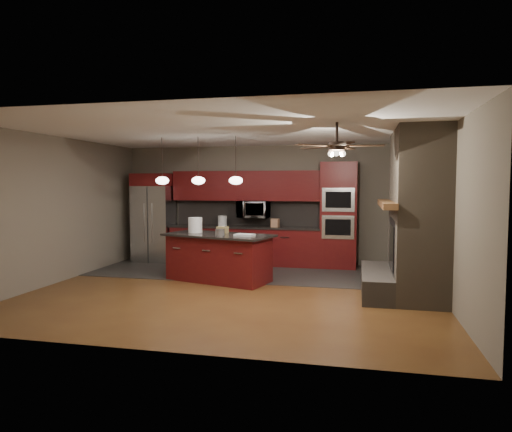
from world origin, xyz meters
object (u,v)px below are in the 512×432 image
(paint_can, at_px, (220,232))
(cardboard_box, at_px, (222,230))
(paint_tray, at_px, (245,235))
(counter_bucket, at_px, (222,221))
(white_bucket, at_px, (195,225))
(kitchen_island, at_px, (219,257))
(counter_box, at_px, (275,223))
(refrigerator, at_px, (154,218))
(microwave, at_px, (254,209))
(oven_tower, at_px, (339,215))

(paint_can, relative_size, cardboard_box, 0.85)
(paint_tray, relative_size, counter_bucket, 1.46)
(counter_bucket, bearing_deg, paint_can, -74.34)
(white_bucket, distance_m, counter_bucket, 1.76)
(kitchen_island, xyz_separation_m, paint_tray, (0.57, -0.19, 0.47))
(paint_can, bearing_deg, counter_bucket, 105.66)
(white_bucket, bearing_deg, paint_can, -30.11)
(paint_tray, xyz_separation_m, counter_box, (0.21, 2.07, 0.06))
(refrigerator, distance_m, paint_tray, 3.46)
(refrigerator, bearing_deg, counter_bucket, 2.71)
(counter_bucket, relative_size, counter_box, 1.26)
(microwave, bearing_deg, counter_box, -10.58)
(microwave, bearing_deg, cardboard_box, -97.09)
(paint_can, height_order, paint_tray, paint_can)
(refrigerator, xyz_separation_m, counter_bucket, (1.71, 0.08, -0.05))
(oven_tower, distance_m, kitchen_island, 3.03)
(kitchen_island, relative_size, paint_can, 13.21)
(white_bucket, xyz_separation_m, paint_can, (0.63, -0.37, -0.09))
(microwave, height_order, paint_tray, microwave)
(microwave, relative_size, paint_tray, 2.07)
(oven_tower, xyz_separation_m, microwave, (-1.98, 0.06, 0.11))
(microwave, bearing_deg, paint_tray, -81.46)
(white_bucket, relative_size, paint_tray, 0.86)
(paint_tray, relative_size, cardboard_box, 1.73)
(white_bucket, relative_size, paint_can, 1.73)
(paint_can, relative_size, paint_tray, 0.49)
(oven_tower, bearing_deg, paint_can, -135.10)
(kitchen_island, bearing_deg, paint_tray, -2.19)
(counter_bucket, bearing_deg, cardboard_box, -73.16)
(microwave, distance_m, cardboard_box, 1.83)
(paint_tray, distance_m, counter_bucket, 2.38)
(oven_tower, xyz_separation_m, refrigerator, (-4.44, -0.07, -0.12))
(refrigerator, xyz_separation_m, kitchen_island, (2.22, -1.85, -0.61))
(cardboard_box, bearing_deg, counter_bucket, 122.78)
(white_bucket, bearing_deg, kitchen_island, -17.56)
(refrigerator, relative_size, cardboard_box, 10.51)
(microwave, height_order, counter_bucket, microwave)
(refrigerator, relative_size, white_bucket, 7.10)
(kitchen_island, distance_m, paint_tray, 0.77)
(white_bucket, xyz_separation_m, cardboard_box, (0.56, 0.02, -0.09))
(refrigerator, relative_size, counter_bucket, 8.86)
(counter_bucket, bearing_deg, paint_tray, -63.12)
(refrigerator, distance_m, counter_bucket, 1.72)
(counter_bucket, distance_m, counter_box, 1.29)
(white_bucket, bearing_deg, oven_tower, 32.45)
(oven_tower, relative_size, kitchen_island, 1.04)
(microwave, bearing_deg, kitchen_island, -97.06)
(counter_box, bearing_deg, paint_can, -97.78)
(white_bucket, distance_m, paint_can, 0.74)
(counter_bucket, bearing_deg, white_bucket, -91.14)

